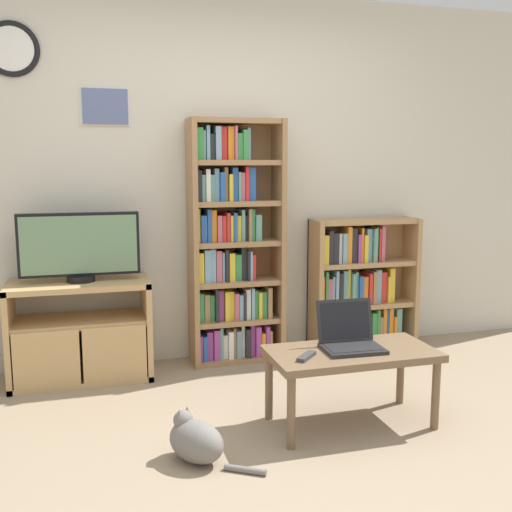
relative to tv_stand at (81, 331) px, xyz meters
name	(u,v)px	position (x,y,z in m)	size (l,w,h in m)	color
ground_plane	(291,468)	(0.94, -1.50, -0.33)	(18.00, 18.00, 0.00)	gray
wall_back	(209,179)	(0.93, 0.29, 0.98)	(5.92, 0.09, 2.60)	beige
tv_stand	(81,331)	(0.00, 0.00, 0.00)	(0.90, 0.44, 0.65)	tan
television	(80,247)	(0.02, 0.02, 0.55)	(0.76, 0.18, 0.45)	black
bookshelf_tall	(232,248)	(1.05, 0.12, 0.49)	(0.66, 0.28, 1.72)	#9E754C
bookshelf_short	(358,287)	(2.05, 0.13, 0.15)	(0.83, 0.25, 1.00)	tan
coffee_table	(351,359)	(1.41, -1.13, 0.04)	(0.90, 0.45, 0.42)	brown
laptop	(349,337)	(1.41, -1.09, 0.15)	(0.33, 0.29, 0.25)	#232326
remote_near_laptop	(307,356)	(1.13, -1.19, 0.10)	(0.14, 0.15, 0.02)	#38383A
cat	(195,440)	(0.52, -1.30, -0.22)	(0.46, 0.42, 0.25)	slate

